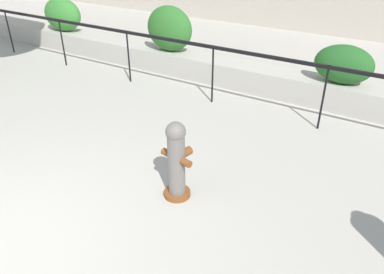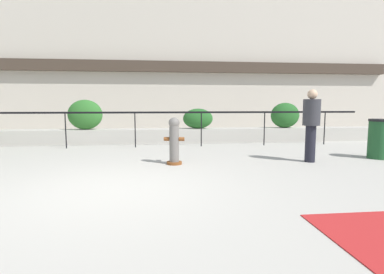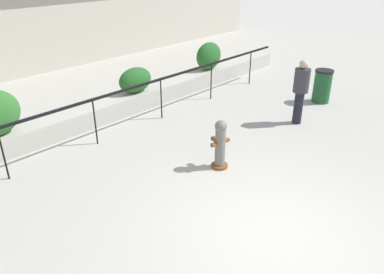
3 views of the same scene
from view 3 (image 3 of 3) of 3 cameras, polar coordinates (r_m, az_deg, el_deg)
The scene contains 8 objects.
ground_plane at distance 6.42m, azimuth 12.54°, elevation -14.32°, with size 120.00×120.00×0.00m, color #B2ADA3.
planter_wall_low at distance 10.08m, azimuth -17.90°, elevation 2.22°, with size 18.00×0.70×0.50m, color #B7B2A8.
fence_railing_segment at distance 8.92m, azimuth -14.87°, elevation 4.88°, with size 15.00×0.05×1.15m.
hedge_bush_2 at distance 11.02m, azimuth -8.64°, elevation 8.57°, with size 1.09×0.60×0.73m, color #235B23.
hedge_bush_3 at distance 13.24m, azimuth 2.57°, elevation 12.22°, with size 1.09×0.62×0.94m, color #235B23.
fire_hydrant at distance 7.82m, azimuth 4.31°, elevation -1.04°, with size 0.48×0.46×1.08m.
pedestrian at distance 10.22m, azimuth 16.24°, elevation 7.18°, with size 0.51×0.51×1.73m.
trash_bin at distance 12.18m, azimuth 19.23°, elevation 7.34°, with size 0.55×0.55×1.01m.
Camera 3 is at (-4.45, -2.21, 4.07)m, focal length 35.00 mm.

